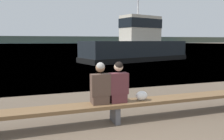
{
  "coord_description": "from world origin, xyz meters",
  "views": [
    {
      "loc": [
        -1.31,
        -2.49,
        1.92
      ],
      "look_at": [
        1.22,
        5.22,
        0.83
      ],
      "focal_mm": 35.0,
      "sensor_mm": 36.0,
      "label": 1
    }
  ],
  "objects_px": {
    "person_right": "(118,85)",
    "person_left": "(100,86)",
    "tugboat_red": "(137,47)",
    "bench_main": "(115,106)",
    "shopping_bag": "(142,96)"
  },
  "relations": [
    {
      "from": "person_right",
      "to": "person_left",
      "type": "bearing_deg",
      "value": 180.0
    },
    {
      "from": "shopping_bag",
      "to": "person_right",
      "type": "bearing_deg",
      "value": 177.96
    },
    {
      "from": "person_left",
      "to": "tugboat_red",
      "type": "height_order",
      "value": "tugboat_red"
    },
    {
      "from": "bench_main",
      "to": "person_right",
      "type": "xyz_separation_m",
      "value": [
        0.08,
        0.0,
        0.5
      ]
    },
    {
      "from": "bench_main",
      "to": "shopping_bag",
      "type": "height_order",
      "value": "shopping_bag"
    },
    {
      "from": "bench_main",
      "to": "shopping_bag",
      "type": "distance_m",
      "value": 0.7
    },
    {
      "from": "bench_main",
      "to": "shopping_bag",
      "type": "xyz_separation_m",
      "value": [
        0.68,
        -0.02,
        0.19
      ]
    },
    {
      "from": "person_left",
      "to": "shopping_bag",
      "type": "distance_m",
      "value": 1.08
    },
    {
      "from": "person_left",
      "to": "tugboat_red",
      "type": "relative_size",
      "value": 0.08
    },
    {
      "from": "tugboat_red",
      "to": "person_right",
      "type": "bearing_deg",
      "value": 137.38
    },
    {
      "from": "bench_main",
      "to": "tugboat_red",
      "type": "bearing_deg",
      "value": 63.66
    },
    {
      "from": "bench_main",
      "to": "person_left",
      "type": "bearing_deg",
      "value": 179.76
    },
    {
      "from": "person_right",
      "to": "shopping_bag",
      "type": "distance_m",
      "value": 0.67
    },
    {
      "from": "tugboat_red",
      "to": "shopping_bag",
      "type": "bearing_deg",
      "value": 139.34
    },
    {
      "from": "shopping_bag",
      "to": "tugboat_red",
      "type": "xyz_separation_m",
      "value": [
        6.55,
        14.62,
        0.75
      ]
    }
  ]
}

